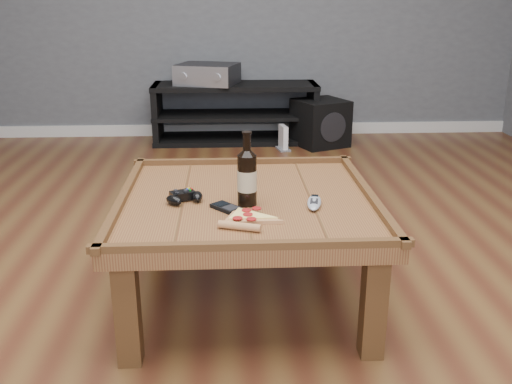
{
  "coord_description": "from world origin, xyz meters",
  "views": [
    {
      "loc": [
        -0.07,
        -2.12,
        1.21
      ],
      "look_at": [
        0.03,
        -0.14,
        0.52
      ],
      "focal_mm": 40.0,
      "sensor_mm": 36.0,
      "label": 1
    }
  ],
  "objects_px": {
    "beer_bottle": "(247,176)",
    "pizza_slice": "(247,219)",
    "coffee_table": "(247,211)",
    "subwoofer": "(320,123)",
    "smartphone": "(226,207)",
    "media_console": "(235,113)",
    "av_receiver": "(207,74)",
    "remote_control": "(314,202)",
    "game_console": "(283,139)",
    "game_controller": "(184,197)"
  },
  "relations": [
    {
      "from": "coffee_table",
      "to": "subwoofer",
      "type": "relative_size",
      "value": 2.03
    },
    {
      "from": "coffee_table",
      "to": "beer_bottle",
      "type": "distance_m",
      "value": 0.19
    },
    {
      "from": "subwoofer",
      "to": "remote_control",
      "type": "bearing_deg",
      "value": -123.4
    },
    {
      "from": "smartphone",
      "to": "game_console",
      "type": "xyz_separation_m",
      "value": [
        0.47,
        2.56,
        -0.37
      ]
    },
    {
      "from": "coffee_table",
      "to": "media_console",
      "type": "relative_size",
      "value": 0.74
    },
    {
      "from": "media_console",
      "to": "game_controller",
      "type": "distance_m",
      "value": 2.81
    },
    {
      "from": "smartphone",
      "to": "av_receiver",
      "type": "relative_size",
      "value": 0.23
    },
    {
      "from": "pizza_slice",
      "to": "subwoofer",
      "type": "relative_size",
      "value": 0.6
    },
    {
      "from": "remote_control",
      "to": "av_receiver",
      "type": "bearing_deg",
      "value": 110.47
    },
    {
      "from": "media_console",
      "to": "subwoofer",
      "type": "distance_m",
      "value": 0.74
    },
    {
      "from": "remote_control",
      "to": "smartphone",
      "type": "bearing_deg",
      "value": -164.98
    },
    {
      "from": "coffee_table",
      "to": "beer_bottle",
      "type": "relative_size",
      "value": 3.62
    },
    {
      "from": "beer_bottle",
      "to": "pizza_slice",
      "type": "relative_size",
      "value": 0.93
    },
    {
      "from": "game_controller",
      "to": "pizza_slice",
      "type": "distance_m",
      "value": 0.32
    },
    {
      "from": "beer_bottle",
      "to": "game_controller",
      "type": "relative_size",
      "value": 1.88
    },
    {
      "from": "smartphone",
      "to": "remote_control",
      "type": "height_order",
      "value": "remote_control"
    },
    {
      "from": "media_console",
      "to": "subwoofer",
      "type": "bearing_deg",
      "value": -14.08
    },
    {
      "from": "beer_bottle",
      "to": "media_console",
      "type": "bearing_deg",
      "value": 89.96
    },
    {
      "from": "subwoofer",
      "to": "beer_bottle",
      "type": "bearing_deg",
      "value": -128.73
    },
    {
      "from": "game_controller",
      "to": "media_console",
      "type": "bearing_deg",
      "value": 60.38
    },
    {
      "from": "smartphone",
      "to": "subwoofer",
      "type": "relative_size",
      "value": 0.26
    },
    {
      "from": "beer_bottle",
      "to": "av_receiver",
      "type": "xyz_separation_m",
      "value": [
        -0.23,
        2.82,
        0.02
      ]
    },
    {
      "from": "pizza_slice",
      "to": "game_controller",
      "type": "bearing_deg",
      "value": 156.56
    },
    {
      "from": "beer_bottle",
      "to": "game_controller",
      "type": "height_order",
      "value": "beer_bottle"
    },
    {
      "from": "pizza_slice",
      "to": "game_console",
      "type": "relative_size",
      "value": 1.51
    },
    {
      "from": "coffee_table",
      "to": "smartphone",
      "type": "xyz_separation_m",
      "value": [
        -0.08,
        -0.13,
        0.07
      ]
    },
    {
      "from": "av_receiver",
      "to": "smartphone",
      "type": "bearing_deg",
      "value": -70.0
    },
    {
      "from": "game_controller",
      "to": "smartphone",
      "type": "xyz_separation_m",
      "value": [
        0.16,
        -0.09,
        -0.01
      ]
    },
    {
      "from": "game_console",
      "to": "smartphone",
      "type": "bearing_deg",
      "value": -111.79
    },
    {
      "from": "media_console",
      "to": "pizza_slice",
      "type": "distance_m",
      "value": 3.01
    },
    {
      "from": "game_console",
      "to": "av_receiver",
      "type": "bearing_deg",
      "value": 141.67
    },
    {
      "from": "av_receiver",
      "to": "game_controller",
      "type": "bearing_deg",
      "value": -73.2
    },
    {
      "from": "beer_bottle",
      "to": "smartphone",
      "type": "bearing_deg",
      "value": -149.31
    },
    {
      "from": "game_controller",
      "to": "smartphone",
      "type": "height_order",
      "value": "game_controller"
    },
    {
      "from": "media_console",
      "to": "game_controller",
      "type": "xyz_separation_m",
      "value": [
        -0.24,
        -2.79,
        0.22
      ]
    },
    {
      "from": "pizza_slice",
      "to": "coffee_table",
      "type": "bearing_deg",
      "value": 106.56
    },
    {
      "from": "beer_bottle",
      "to": "game_console",
      "type": "distance_m",
      "value": 2.58
    },
    {
      "from": "pizza_slice",
      "to": "smartphone",
      "type": "xyz_separation_m",
      "value": [
        -0.07,
        0.12,
        -0.0
      ]
    },
    {
      "from": "remote_control",
      "to": "av_receiver",
      "type": "distance_m",
      "value": 2.89
    },
    {
      "from": "coffee_table",
      "to": "subwoofer",
      "type": "bearing_deg",
      "value": 74.52
    },
    {
      "from": "beer_bottle",
      "to": "subwoofer",
      "type": "distance_m",
      "value": 2.77
    },
    {
      "from": "pizza_slice",
      "to": "av_receiver",
      "type": "xyz_separation_m",
      "value": [
        -0.22,
        2.99,
        0.12
      ]
    },
    {
      "from": "beer_bottle",
      "to": "subwoofer",
      "type": "height_order",
      "value": "beer_bottle"
    },
    {
      "from": "game_controller",
      "to": "pizza_slice",
      "type": "height_order",
      "value": "game_controller"
    },
    {
      "from": "av_receiver",
      "to": "game_console",
      "type": "height_order",
      "value": "av_receiver"
    },
    {
      "from": "remote_control",
      "to": "game_console",
      "type": "distance_m",
      "value": 2.56
    },
    {
      "from": "av_receiver",
      "to": "subwoofer",
      "type": "relative_size",
      "value": 1.13
    },
    {
      "from": "beer_bottle",
      "to": "pizza_slice",
      "type": "distance_m",
      "value": 0.2
    },
    {
      "from": "smartphone",
      "to": "game_console",
      "type": "bearing_deg",
      "value": 38.48
    },
    {
      "from": "pizza_slice",
      "to": "av_receiver",
      "type": "height_order",
      "value": "av_receiver"
    }
  ]
}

